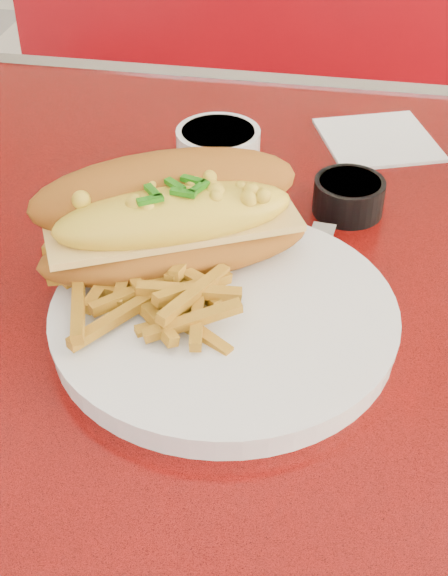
% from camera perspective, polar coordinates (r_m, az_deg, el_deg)
% --- Properties ---
extents(diner_table, '(1.23, 0.83, 0.77)m').
position_cam_1_polar(diner_table, '(0.79, 0.10, -8.09)').
color(diner_table, red).
rests_on(diner_table, ground).
extents(booth_bench_far, '(1.20, 0.51, 0.90)m').
position_cam_1_polar(booth_bench_far, '(1.62, 5.14, 4.58)').
color(booth_bench_far, maroon).
rests_on(booth_bench_far, ground).
extents(dinner_plate, '(0.35, 0.35, 0.02)m').
position_cam_1_polar(dinner_plate, '(0.62, -0.00, -2.12)').
color(dinner_plate, white).
rests_on(dinner_plate, diner_table).
extents(mac_hoagie, '(0.25, 0.19, 0.10)m').
position_cam_1_polar(mac_hoagie, '(0.65, -3.78, 4.99)').
color(mac_hoagie, '#9E5B19').
rests_on(mac_hoagie, dinner_plate).
extents(fries_pile, '(0.14, 0.13, 0.03)m').
position_cam_1_polar(fries_pile, '(0.61, -6.18, -0.06)').
color(fries_pile, gold).
rests_on(fries_pile, dinner_plate).
extents(fork, '(0.03, 0.17, 0.00)m').
position_cam_1_polar(fork, '(0.65, 5.95, 0.80)').
color(fork, silver).
rests_on(fork, dinner_plate).
extents(gravy_ramekin, '(0.09, 0.09, 0.05)m').
position_cam_1_polar(gravy_ramekin, '(0.81, -0.41, 9.77)').
color(gravy_ramekin, white).
rests_on(gravy_ramekin, diner_table).
extents(sauce_cup_right, '(0.09, 0.09, 0.03)m').
position_cam_1_polar(sauce_cup_right, '(0.76, 8.86, 6.56)').
color(sauce_cup_right, black).
rests_on(sauce_cup_right, diner_table).
extents(paper_napkin, '(0.15, 0.15, 0.00)m').
position_cam_1_polar(paper_napkin, '(0.90, 10.89, 10.32)').
color(paper_napkin, white).
rests_on(paper_napkin, diner_table).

